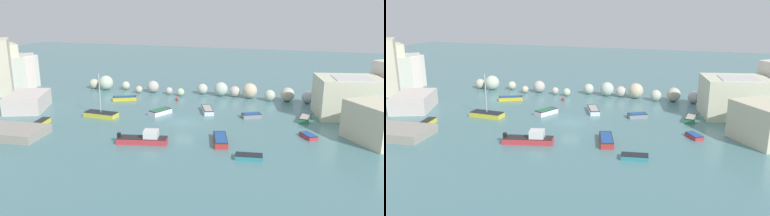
% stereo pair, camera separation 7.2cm
% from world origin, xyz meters
% --- Properties ---
extents(cove_water, '(160.00, 160.00, 0.00)m').
position_xyz_m(cove_water, '(0.00, 0.00, 0.00)').
color(cove_water, slate).
rests_on(cove_water, ground).
extents(cliff_headland_left, '(22.16, 22.12, 9.35)m').
position_xyz_m(cliff_headland_left, '(-35.35, 8.21, 3.38)').
color(cliff_headland_left, beige).
rests_on(cliff_headland_left, ground).
extents(rock_breakwater, '(41.28, 3.90, 2.53)m').
position_xyz_m(rock_breakwater, '(-1.02, 15.30, 1.04)').
color(rock_breakwater, beige).
rests_on(rock_breakwater, ground).
extents(stone_dock, '(7.41, 5.46, 1.02)m').
position_xyz_m(stone_dock, '(-17.87, -10.82, 0.51)').
color(stone_dock, gray).
rests_on(stone_dock, ground).
extents(channel_buoy, '(0.51, 0.51, 0.51)m').
position_xyz_m(channel_buoy, '(-4.58, 10.84, 0.25)').
color(channel_buoy, red).
rests_on(channel_buoy, cove_water).
extents(moored_boat_0, '(4.77, 2.11, 6.07)m').
position_xyz_m(moored_boat_0, '(-11.85, -0.72, 0.37)').
color(moored_boat_0, gold).
rests_on(moored_boat_0, cove_water).
extents(moored_boat_1, '(5.91, 2.70, 1.58)m').
position_xyz_m(moored_boat_1, '(-2.05, -8.63, 0.54)').
color(moored_boat_1, '#C6353B').
rests_on(moored_boat_1, cove_water).
extents(moored_boat_2, '(2.74, 4.22, 0.65)m').
position_xyz_m(moored_boat_2, '(1.74, 5.65, 0.34)').
color(moored_boat_2, white).
rests_on(moored_boat_2, cove_water).
extents(moored_boat_3, '(2.83, 3.61, 0.72)m').
position_xyz_m(moored_boat_3, '(-4.40, 2.72, 0.37)').
color(moored_boat_3, silver).
rests_on(moored_boat_3, cove_water).
extents(moored_boat_4, '(3.91, 2.72, 0.65)m').
position_xyz_m(moored_boat_4, '(-12.70, 8.56, 0.34)').
color(moored_boat_4, gold).
rests_on(moored_boat_4, cove_water).
extents(moored_boat_5, '(2.22, 2.54, 0.47)m').
position_xyz_m(moored_boat_5, '(15.84, -1.56, 0.25)').
color(moored_boat_5, '#CB313C').
rests_on(moored_boat_5, cove_water).
extents(moored_boat_6, '(1.68, 3.37, 0.62)m').
position_xyz_m(moored_boat_6, '(15.32, 5.32, 0.32)').
color(moored_boat_6, '#2F8050').
rests_on(moored_boat_6, cove_water).
extents(moored_boat_7, '(2.96, 1.66, 0.49)m').
position_xyz_m(moored_boat_7, '(10.03, -9.89, 0.24)').
color(moored_boat_7, teal).
rests_on(moored_boat_7, cove_water).
extents(moored_boat_8, '(1.72, 4.18, 0.62)m').
position_xyz_m(moored_boat_8, '(-17.47, -6.61, 0.31)').
color(moored_boat_8, yellow).
rests_on(moored_boat_8, cove_water).
extents(moored_boat_9, '(2.60, 4.64, 0.69)m').
position_xyz_m(moored_boat_9, '(6.22, -6.05, 0.36)').
color(moored_boat_9, red).
rests_on(moored_boat_9, cove_water).
extents(moored_boat_10, '(2.91, 2.37, 0.61)m').
position_xyz_m(moored_boat_10, '(8.23, 4.71, 0.32)').
color(moored_boat_10, gray).
rests_on(moored_boat_10, cove_water).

